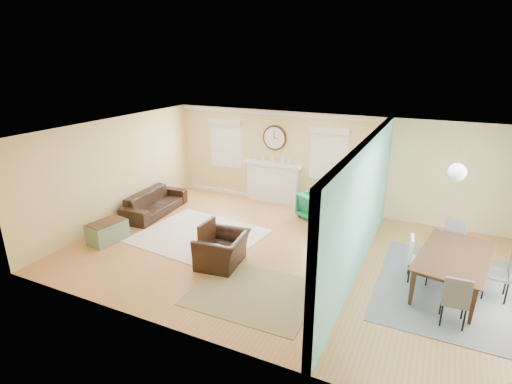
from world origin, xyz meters
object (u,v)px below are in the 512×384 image
Objects in this scene: credenza at (354,219)px; dining_table at (454,273)px; sofa at (155,202)px; eames_chair at (222,250)px; green_chair at (315,206)px.

dining_table is at bearing -36.26° from credenza.
eames_chair is at bearing -122.25° from sofa.
credenza is (2.07, 2.52, 0.07)m from eames_chair.
green_chair is (0.94, 3.13, 0.00)m from eames_chair.
green_chair is (3.97, 1.50, 0.04)m from sofa.
dining_table is (3.26, -2.17, 0.01)m from green_chair.
sofa is 1.02× the size of dining_table.
sofa is 7.26m from dining_table.
eames_chair is 4.31m from dining_table.
sofa is at bearing 94.02° from dining_table.
eames_chair is at bearing -129.37° from credenza.
credenza is at bearing 179.60° from green_chair.
credenza is at bearing 63.10° from dining_table.
dining_table is (4.20, 0.96, 0.02)m from eames_chair.
credenza reaches higher than eames_chair.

